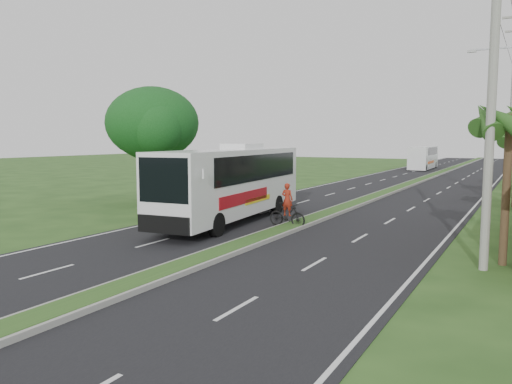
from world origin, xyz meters
The scene contains 12 objects.
ground centered at (0.00, 0.00, 0.00)m, with size 180.00×180.00×0.00m, color #264619.
road_asphalt centered at (0.00, 20.00, 0.01)m, with size 14.00×160.00×0.02m, color black.
median_strip centered at (0.00, 20.00, 0.10)m, with size 1.20×160.00×0.18m.
lane_edge_left centered at (-6.70, 20.00, 0.00)m, with size 0.12×160.00×0.01m, color silver.
lane_edge_right centered at (6.70, 20.00, 0.00)m, with size 0.12×160.00×0.01m, color silver.
palm_verge_a centered at (9.00, 3.00, 4.74)m, with size 2.40×2.40×5.45m.
shade_tree centered at (-12.11, 10.02, 5.03)m, with size 6.30×6.00×7.54m.
utility_pole_a centered at (8.50, 2.00, 5.67)m, with size 1.60×0.28×11.00m.
utility_pole_b centered at (8.47, 18.00, 6.26)m, with size 3.20×0.28×12.00m.
coach_bus_main centered at (-3.50, 6.13, 2.17)m, with size 3.67×12.37×3.94m.
coach_bus_far centered at (-3.44, 55.57, 1.76)m, with size 2.60×10.71×3.10m.
motorcyclist centered at (-0.36, 5.95, 0.74)m, with size 1.92×0.63×2.11m.
Camera 1 is at (9.73, -15.23, 4.21)m, focal length 35.00 mm.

